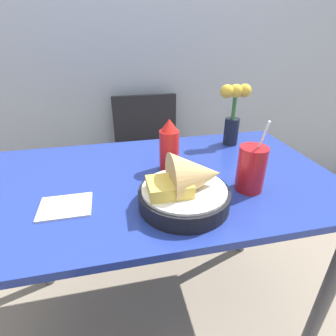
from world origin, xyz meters
The scene contains 9 objects.
ground_plane centered at (0.00, 0.00, 0.00)m, with size 12.00×12.00×0.00m, color gray.
wall_window centered at (0.00, 0.94, 1.30)m, with size 7.00×0.06×2.60m.
dining_table centered at (0.00, 0.00, 0.64)m, with size 1.23×0.72×0.75m.
chair_far_window centered at (0.06, 0.74, 0.51)m, with size 0.40×0.40×0.86m.
food_basket centered at (0.05, -0.18, 0.81)m, with size 0.27×0.27×0.17m.
ketchup_bottle centered at (0.05, 0.05, 0.84)m, with size 0.07×0.07×0.19m.
drink_cup centered at (0.27, -0.14, 0.82)m, with size 0.09×0.09×0.24m.
flower_vase centered at (0.37, 0.23, 0.90)m, with size 0.13×0.06×0.26m.
napkin centered at (-0.30, -0.12, 0.75)m, with size 0.15×0.12×0.01m.
Camera 1 is at (-0.14, -0.79, 1.20)m, focal length 28.00 mm.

